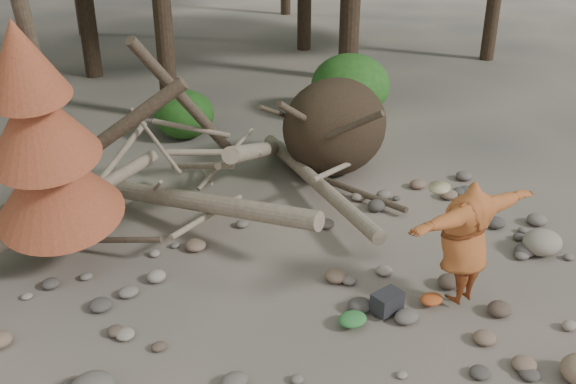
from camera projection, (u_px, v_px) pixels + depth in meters
ground at (359, 320)px, 8.82m from camera, size 120.00×120.00×0.00m
deadfall_pile at (312, 135)px, 12.61m from camera, size 8.55×5.24×3.30m
dead_conifer at (44, 144)px, 9.02m from camera, size 2.06×2.16×4.35m
bush_mid at (184, 114)px, 14.94m from camera, size 1.40×1.40×1.12m
bush_right at (350, 86)px, 16.20m from camera, size 2.00×2.00×1.60m
frisbee_thrower at (465, 242)px, 8.75m from camera, size 2.27×0.78×2.15m
backpack at (387, 305)px, 8.90m from camera, size 0.45×0.33×0.28m
cloth_green at (352, 322)px, 8.65m from camera, size 0.41×0.34×0.15m
cloth_orange at (431, 302)px, 9.09m from camera, size 0.35×0.28×0.13m
boulder_mid_right at (542, 242)px, 10.34m from camera, size 0.65×0.59×0.39m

